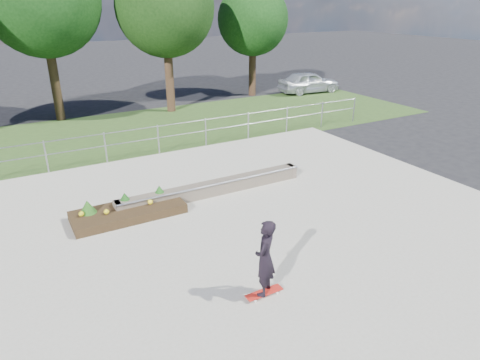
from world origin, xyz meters
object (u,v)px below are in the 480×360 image
object	(u,v)px
grind_ledge	(213,188)
parked_car	(309,82)
skateboarder	(265,258)
planter_bed	(128,209)

from	to	relation	value
grind_ledge	parked_car	size ratio (longest dim) A/B	1.49
skateboarder	parked_car	distance (m)	21.18
planter_bed	skateboarder	bearing A→B (deg)	-73.71
skateboarder	grind_ledge	bearing A→B (deg)	75.41
planter_bed	skateboarder	distance (m)	5.02
skateboarder	parked_car	bearing A→B (deg)	49.75
grind_ledge	planter_bed	xyz separation A→B (m)	(-2.67, -0.11, -0.02)
grind_ledge	parked_car	world-z (taller)	parked_car
parked_car	grind_ledge	bearing A→B (deg)	137.43
grind_ledge	skateboarder	bearing A→B (deg)	-104.59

